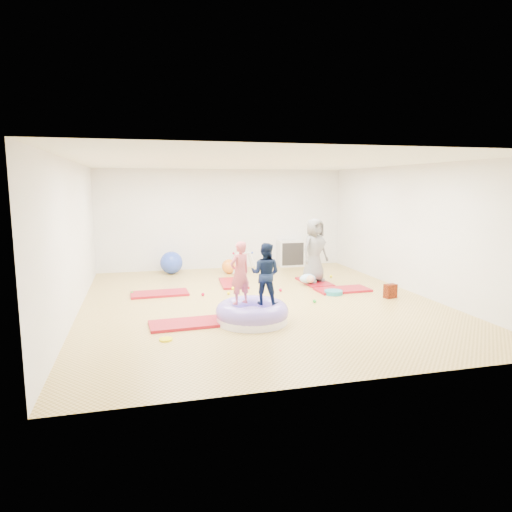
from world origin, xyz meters
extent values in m
cube|color=tan|center=(0.00, 0.00, 0.00)|extent=(7.00, 8.00, 0.01)
cube|color=silver|center=(0.00, 0.00, 2.80)|extent=(7.00, 8.00, 0.01)
cube|color=silver|center=(0.00, 4.00, 1.40)|extent=(7.00, 0.01, 2.80)
cube|color=silver|center=(0.00, -4.00, 1.40)|extent=(7.00, 0.01, 2.80)
cube|color=silver|center=(-3.50, 0.00, 1.40)|extent=(0.01, 8.00, 2.80)
cube|color=silver|center=(3.50, 0.00, 1.40)|extent=(0.01, 8.00, 2.80)
cube|color=#B11C1B|center=(-1.61, -1.22, 0.03)|extent=(1.28, 0.69, 0.05)
cube|color=#B11C1B|center=(-1.95, 1.12, 0.03)|extent=(1.24, 0.66, 0.05)
cube|color=#B11C1B|center=(-0.18, 1.77, 0.02)|extent=(0.69, 1.24, 0.05)
cube|color=#B11C1B|center=(2.06, 0.47, 0.03)|extent=(1.22, 0.65, 0.05)
cube|color=#B11C1B|center=(1.76, 1.42, 0.02)|extent=(0.61, 1.17, 0.05)
cylinder|color=white|center=(-0.49, -1.34, 0.07)|extent=(1.23, 1.23, 0.14)
torus|color=#7864D4|center=(-0.49, -1.34, 0.20)|extent=(1.27, 1.27, 0.34)
ellipsoid|color=#7864D4|center=(-0.49, -1.34, 0.12)|extent=(0.67, 0.67, 0.30)
imported|color=#D35861|center=(-0.68, -1.24, 0.91)|extent=(0.47, 0.41, 1.10)
imported|color=#0D1939|center=(-0.26, -1.36, 0.90)|extent=(0.66, 0.62, 1.07)
imported|color=slate|center=(1.74, 1.39, 0.81)|extent=(0.88, 0.75, 1.52)
ellipsoid|color=#A4D7FA|center=(1.50, 1.22, 0.16)|extent=(0.39, 0.25, 0.22)
sphere|color=#DFAE8C|center=(1.50, 1.04, 0.19)|extent=(0.18, 0.18, 0.18)
sphere|color=green|center=(-2.54, 1.27, 0.04)|extent=(0.07, 0.07, 0.07)
sphere|color=#FAF103|center=(-0.32, 1.18, 0.04)|extent=(0.07, 0.07, 0.07)
sphere|color=green|center=(1.05, -0.38, 0.04)|extent=(0.07, 0.07, 0.07)
sphere|color=#BA062E|center=(0.68, 0.75, 0.04)|extent=(0.07, 0.07, 0.07)
sphere|color=blue|center=(-0.17, 1.28, 0.04)|extent=(0.07, 0.07, 0.07)
sphere|color=#BA062E|center=(-1.06, 0.77, 0.04)|extent=(0.07, 0.07, 0.07)
sphere|color=#FAF103|center=(2.41, 1.92, 0.04)|extent=(0.07, 0.07, 0.07)
sphere|color=#FAF103|center=(-0.50, 0.75, 0.04)|extent=(0.07, 0.07, 0.07)
sphere|color=#FAF103|center=(0.03, -1.55, 0.04)|extent=(0.07, 0.07, 0.07)
sphere|color=blue|center=(-1.53, 3.47, 0.30)|extent=(0.60, 0.60, 0.60)
sphere|color=orange|center=(-0.03, 3.11, 0.20)|extent=(0.39, 0.39, 0.39)
cylinder|color=silver|center=(0.14, 3.02, 0.29)|extent=(0.20, 0.21, 0.54)
cylinder|color=silver|center=(0.14, 3.48, 0.29)|extent=(0.20, 0.21, 0.54)
cylinder|color=silver|center=(0.64, 3.02, 0.29)|extent=(0.20, 0.21, 0.54)
cylinder|color=silver|center=(0.64, 3.48, 0.29)|extent=(0.20, 0.21, 0.54)
cylinder|color=silver|center=(0.39, 3.25, 0.52)|extent=(0.52, 0.03, 0.03)
sphere|color=#BA062E|center=(0.13, 3.25, 0.52)|extent=(0.06, 0.06, 0.06)
sphere|color=blue|center=(0.65, 3.25, 0.52)|extent=(0.06, 0.06, 0.06)
cube|color=silver|center=(1.96, 3.80, 0.38)|extent=(0.76, 0.37, 0.76)
cube|color=black|center=(1.96, 3.62, 0.38)|extent=(0.65, 0.02, 0.65)
cube|color=silver|center=(1.96, 3.74, 0.38)|extent=(0.02, 0.26, 0.67)
cube|color=silver|center=(1.96, 3.74, 0.38)|extent=(0.67, 0.26, 0.02)
cylinder|color=teal|center=(1.72, 0.21, 0.04)|extent=(0.39, 0.39, 0.09)
cube|color=#8E2405|center=(2.75, -0.38, 0.15)|extent=(0.28, 0.21, 0.30)
cylinder|color=#FAF103|center=(-2.00, -1.92, 0.02)|extent=(0.21, 0.21, 0.03)
camera|label=1|loc=(-2.33, -8.76, 2.35)|focal=32.00mm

